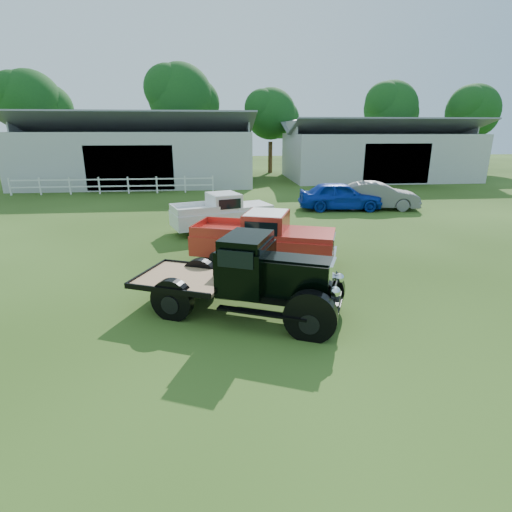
{
  "coord_description": "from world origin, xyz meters",
  "views": [
    {
      "loc": [
        -0.9,
        -9.36,
        4.45
      ],
      "look_at": [
        0.2,
        1.2,
        1.05
      ],
      "focal_mm": 28.0,
      "sensor_mm": 36.0,
      "label": 1
    }
  ],
  "objects_px": {
    "misc_car_blue": "(340,196)",
    "misc_car_grey": "(377,196)",
    "red_pickup": "(263,237)",
    "vintage_flatbed": "(243,275)",
    "white_pickup": "(222,213)"
  },
  "relations": [
    {
      "from": "white_pickup",
      "to": "misc_car_blue",
      "type": "height_order",
      "value": "white_pickup"
    },
    {
      "from": "red_pickup",
      "to": "vintage_flatbed",
      "type": "bearing_deg",
      "value": -84.81
    },
    {
      "from": "vintage_flatbed",
      "to": "red_pickup",
      "type": "xyz_separation_m",
      "value": [
        0.98,
        3.9,
        -0.12
      ]
    },
    {
      "from": "vintage_flatbed",
      "to": "white_pickup",
      "type": "height_order",
      "value": "vintage_flatbed"
    },
    {
      "from": "white_pickup",
      "to": "misc_car_grey",
      "type": "xyz_separation_m",
      "value": [
        9.0,
        4.39,
        -0.08
      ]
    },
    {
      "from": "vintage_flatbed",
      "to": "red_pickup",
      "type": "distance_m",
      "value": 4.02
    },
    {
      "from": "misc_car_blue",
      "to": "misc_car_grey",
      "type": "xyz_separation_m",
      "value": [
        2.2,
        0.04,
        -0.03
      ]
    },
    {
      "from": "white_pickup",
      "to": "misc_car_blue",
      "type": "relative_size",
      "value": 0.98
    },
    {
      "from": "vintage_flatbed",
      "to": "misc_car_grey",
      "type": "distance_m",
      "value": 15.55
    },
    {
      "from": "misc_car_grey",
      "to": "misc_car_blue",
      "type": "bearing_deg",
      "value": 104.65
    },
    {
      "from": "vintage_flatbed",
      "to": "misc_car_grey",
      "type": "bearing_deg",
      "value": 79.08
    },
    {
      "from": "misc_car_blue",
      "to": "misc_car_grey",
      "type": "height_order",
      "value": "misc_car_blue"
    },
    {
      "from": "red_pickup",
      "to": "misc_car_grey",
      "type": "distance_m",
      "value": 11.84
    },
    {
      "from": "red_pickup",
      "to": "misc_car_grey",
      "type": "relative_size",
      "value": 1.07
    },
    {
      "from": "red_pickup",
      "to": "misc_car_grey",
      "type": "xyz_separation_m",
      "value": [
        7.69,
        9.0,
        -0.14
      ]
    }
  ]
}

